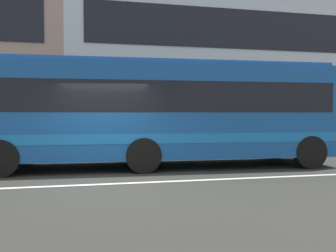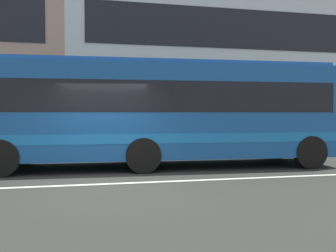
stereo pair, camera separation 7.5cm
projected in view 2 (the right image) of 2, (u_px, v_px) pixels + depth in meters
name	position (u px, v px, depth m)	size (l,w,h in m)	color
ground_plane	(104.00, 184.00, 8.27)	(160.00, 160.00, 0.00)	#2E2F2A
lane_centre_line	(104.00, 184.00, 8.27)	(60.00, 0.16, 0.01)	silver
hedge_row_far	(100.00, 145.00, 14.41)	(18.25, 1.10, 0.77)	#2C622B
apartment_block_right	(255.00, 58.00, 24.39)	(24.91, 8.34, 11.15)	silver
transit_bus	(161.00, 110.00, 11.00)	(10.98, 3.02, 3.25)	#174E92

